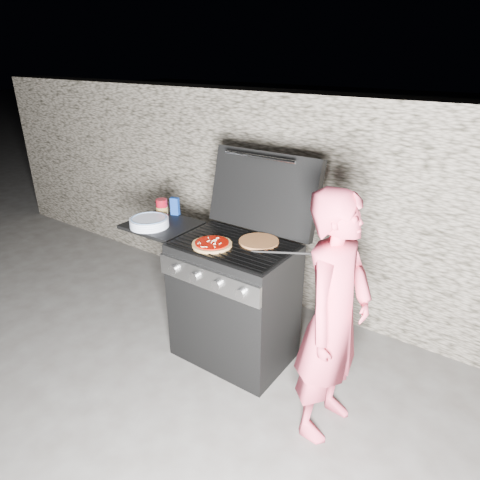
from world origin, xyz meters
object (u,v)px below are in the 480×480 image
Objects in this scene: person at (334,319)px; pizza_topped at (212,244)px; sauce_jar at (162,208)px; gas_grill at (207,291)px.

pizza_topped is at bearing 87.86° from person.
person is at bearing -5.72° from pizza_topped.
person reaches higher than sauce_jar.
pizza_topped is 0.18× the size of person.
gas_grill is at bearing 143.77° from pizza_topped.
gas_grill is 0.51m from pizza_topped.
sauce_jar is (-0.68, 0.23, 0.05)m from pizza_topped.
gas_grill is 0.90× the size of person.
gas_grill is 9.77× the size of sauce_jar.
sauce_jar is 0.09× the size of person.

